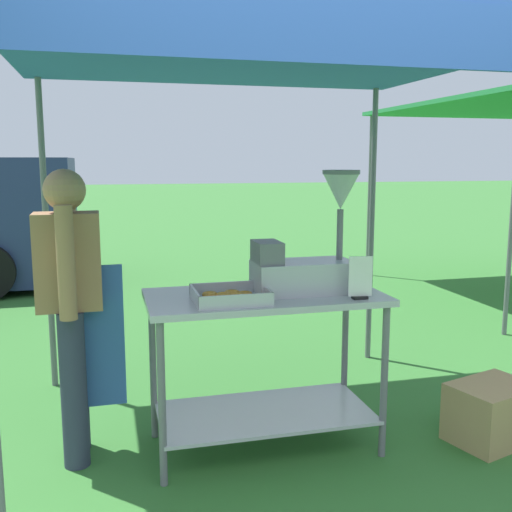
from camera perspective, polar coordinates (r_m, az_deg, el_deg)
The scene contains 8 objects.
ground_plane at distance 8.11m, azimuth -7.95°, elevation -2.63°, with size 70.00×70.00×0.00m, color #33702D.
stall_canopy at distance 3.37m, azimuth 0.45°, elevation 18.33°, with size 2.73×2.51×2.27m.
donut_cart at distance 3.38m, azimuth 0.85°, elevation -8.06°, with size 1.32×0.66×0.91m.
donut_tray at distance 3.14m, azimuth -2.47°, elevation -4.01°, with size 0.39×0.34×0.07m.
donut_fryer at distance 3.34m, azimuth 5.06°, elevation 0.06°, with size 0.61×0.28×0.69m.
menu_sign at distance 3.23m, azimuth 10.06°, elevation -2.39°, with size 0.13×0.05×0.23m.
vendor at distance 3.35m, azimuth -17.43°, elevation -4.12°, with size 0.45×0.53×1.61m.
supply_crate at distance 3.88m, azimuth 21.86°, elevation -13.88°, with size 0.57×0.48×0.35m.
Camera 1 is at (-0.87, -1.89, 1.65)m, focal length 41.34 mm.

